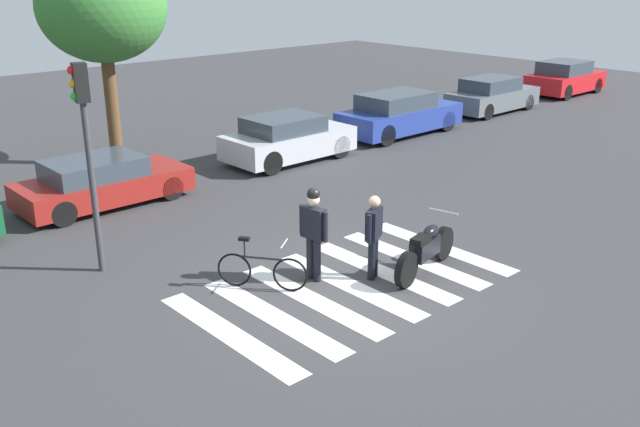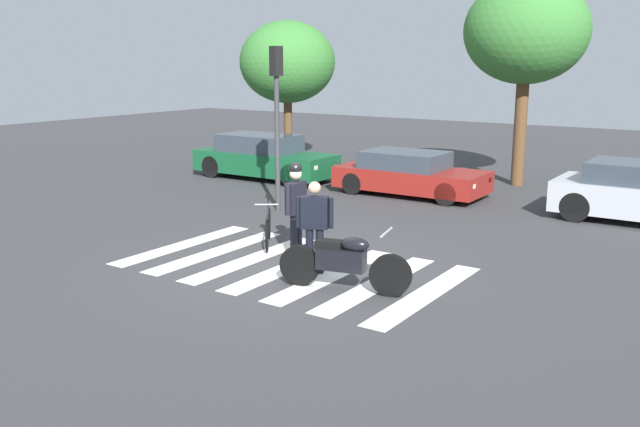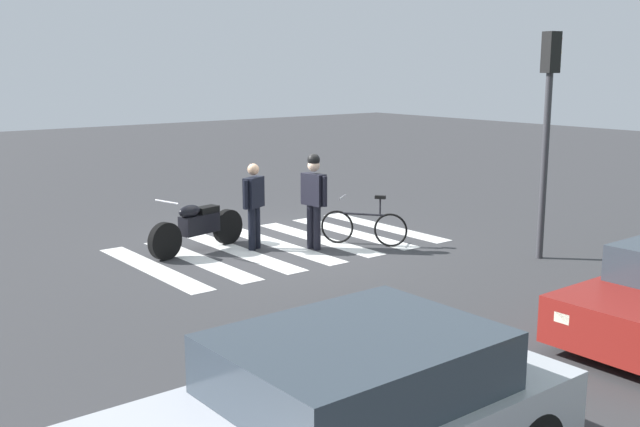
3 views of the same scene
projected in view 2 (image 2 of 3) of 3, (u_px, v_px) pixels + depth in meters
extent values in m
plane|color=#38383A|center=(291.00, 267.00, 12.57)|extent=(60.00, 60.00, 0.00)
cylinder|color=black|center=(390.00, 275.00, 10.95)|extent=(0.69, 0.29, 0.68)
cylinder|color=black|center=(300.00, 265.00, 11.49)|extent=(0.69, 0.29, 0.68)
cube|color=black|center=(341.00, 259.00, 11.20)|extent=(0.84, 0.45, 0.36)
ellipsoid|color=black|center=(355.00, 244.00, 11.06)|extent=(0.52, 0.34, 0.24)
cube|color=black|center=(330.00, 244.00, 11.21)|extent=(0.48, 0.33, 0.12)
cylinder|color=#A5A5AD|center=(386.00, 232.00, 10.82)|extent=(0.18, 0.61, 0.04)
torus|color=black|center=(267.00, 236.00, 13.46)|extent=(0.41, 0.55, 0.65)
torus|color=black|center=(269.00, 223.00, 14.49)|extent=(0.41, 0.55, 0.65)
cylinder|color=black|center=(268.00, 216.00, 13.91)|extent=(0.52, 0.69, 0.04)
cylinder|color=black|center=(268.00, 204.00, 14.19)|extent=(0.04, 0.04, 0.34)
cube|color=black|center=(268.00, 196.00, 14.15)|extent=(0.20, 0.22, 0.06)
cylinder|color=#99999E|center=(267.00, 205.00, 13.43)|extent=(0.39, 0.29, 0.03)
cylinder|color=black|center=(294.00, 236.00, 13.08)|extent=(0.14, 0.14, 0.84)
cylinder|color=black|center=(299.00, 234.00, 13.23)|extent=(0.14, 0.14, 0.84)
cube|color=black|center=(296.00, 198.00, 13.00)|extent=(0.25, 0.51, 0.60)
sphere|color=beige|center=(296.00, 174.00, 12.90)|extent=(0.23, 0.23, 0.23)
cylinder|color=black|center=(288.00, 200.00, 12.74)|extent=(0.09, 0.09, 0.57)
cylinder|color=black|center=(304.00, 195.00, 13.25)|extent=(0.09, 0.09, 0.57)
sphere|color=black|center=(296.00, 168.00, 12.88)|extent=(0.24, 0.24, 0.24)
cylinder|color=black|center=(310.00, 251.00, 12.13)|extent=(0.14, 0.14, 0.81)
cylinder|color=black|center=(320.00, 251.00, 12.11)|extent=(0.14, 0.14, 0.81)
cube|color=black|center=(315.00, 213.00, 11.97)|extent=(0.51, 0.39, 0.57)
sphere|color=tan|center=(315.00, 188.00, 11.88)|extent=(0.22, 0.22, 0.22)
cylinder|color=black|center=(298.00, 212.00, 12.01)|extent=(0.09, 0.09, 0.54)
cylinder|color=black|center=(331.00, 213.00, 11.93)|extent=(0.09, 0.09, 0.54)
cube|color=silver|center=(184.00, 245.00, 14.04)|extent=(0.45, 3.57, 0.01)
cube|color=silver|center=(217.00, 251.00, 13.55)|extent=(0.45, 3.57, 0.01)
cube|color=silver|center=(253.00, 259.00, 13.06)|extent=(0.45, 3.57, 0.01)
cube|color=silver|center=(291.00, 266.00, 12.57)|extent=(0.45, 3.57, 0.01)
cube|color=silver|center=(332.00, 275.00, 12.08)|extent=(0.45, 3.57, 0.01)
cube|color=silver|center=(377.00, 284.00, 11.59)|extent=(0.45, 3.57, 0.01)
cube|color=silver|center=(426.00, 294.00, 11.10)|extent=(0.45, 3.57, 0.01)
cylinder|color=black|center=(319.00, 169.00, 21.47)|extent=(0.70, 0.22, 0.69)
cylinder|color=black|center=(292.00, 175.00, 20.28)|extent=(0.70, 0.22, 0.69)
cylinder|color=black|center=(242.00, 161.00, 23.16)|extent=(0.70, 0.22, 0.69)
cylinder|color=black|center=(212.00, 167.00, 21.97)|extent=(0.70, 0.22, 0.69)
cube|color=#14512D|center=(265.00, 162.00, 21.68)|extent=(4.60, 1.72, 0.66)
cube|color=#333D47|center=(259.00, 143.00, 21.68)|extent=(2.49, 1.50, 0.54)
cube|color=#F2EDCC|center=(335.00, 163.00, 20.88)|extent=(0.08, 0.20, 0.12)
cube|color=#F2EDCC|center=(315.00, 168.00, 20.00)|extent=(0.08, 0.20, 0.12)
cylinder|color=black|center=(469.00, 185.00, 18.98)|extent=(0.61, 0.22, 0.61)
cylinder|color=black|center=(447.00, 194.00, 17.73)|extent=(0.61, 0.22, 0.61)
cylinder|color=black|center=(380.00, 176.00, 20.50)|extent=(0.61, 0.22, 0.61)
cylinder|color=black|center=(353.00, 183.00, 19.24)|extent=(0.61, 0.22, 0.61)
cube|color=maroon|center=(411.00, 179.00, 19.08)|extent=(4.12, 1.79, 0.57)
cube|color=#333D47|center=(405.00, 160.00, 19.08)|extent=(2.23, 1.57, 0.46)
cube|color=#F2EDCC|center=(489.00, 180.00, 18.43)|extent=(0.08, 0.20, 0.12)
cube|color=#F2EDCC|center=(473.00, 186.00, 17.51)|extent=(0.08, 0.20, 0.12)
cylinder|color=black|center=(592.00, 196.00, 17.30)|extent=(0.70, 0.22, 0.69)
cylinder|color=black|center=(575.00, 207.00, 15.98)|extent=(0.70, 0.22, 0.69)
cube|color=#333D47|center=(638.00, 173.00, 15.85)|extent=(2.13, 1.64, 0.47)
cylinder|color=#38383D|center=(277.00, 145.00, 16.89)|extent=(0.12, 0.12, 3.29)
cube|color=black|center=(276.00, 61.00, 16.45)|extent=(0.29, 0.29, 0.70)
sphere|color=red|center=(273.00, 51.00, 16.49)|extent=(0.16, 0.16, 0.16)
sphere|color=orange|center=(273.00, 61.00, 16.54)|extent=(0.16, 0.16, 0.16)
sphere|color=green|center=(273.00, 71.00, 16.59)|extent=(0.16, 0.16, 0.16)
cylinder|color=brown|center=(288.00, 130.00, 25.08)|extent=(0.30, 0.30, 2.31)
ellipsoid|color=#387A33|center=(287.00, 62.00, 24.55)|extent=(3.40, 3.40, 2.89)
cylinder|color=brown|center=(520.00, 133.00, 20.35)|extent=(0.37, 0.37, 3.14)
ellipsoid|color=#387A33|center=(526.00, 31.00, 19.72)|extent=(3.54, 3.54, 3.01)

